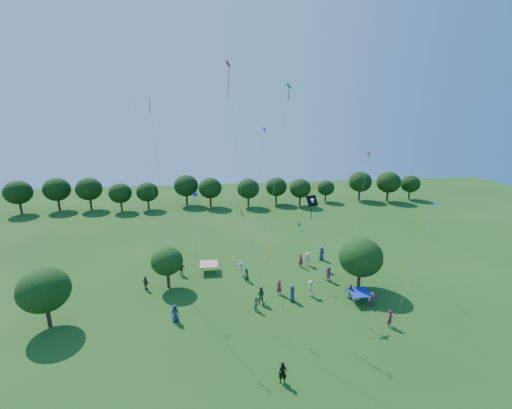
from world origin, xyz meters
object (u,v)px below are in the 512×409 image
Objects in this scene: near_tree_east at (361,257)px; pirate_kite at (312,202)px; near_tree_west at (44,290)px; tent_blue at (360,292)px; red_high_kite at (232,108)px; near_tree_north at (167,261)px; man_in_black at (283,373)px; tent_red_stripe at (209,264)px.

pirate_kite is at bearing -170.57° from near_tree_east.
near_tree_west is 0.96× the size of near_tree_east.
red_high_kite is (-12.57, 6.18, 18.65)m from tent_blue.
tent_blue is (-1.15, -2.76, -2.75)m from near_tree_east.
red_high_kite is (7.60, 0.06, 16.50)m from near_tree_north.
tent_blue is at bearing 52.51° from man_in_black.
man_in_black is 0.17× the size of pirate_kite.
man_in_black is at bearing -26.68° from near_tree_west.
near_tree_north is 2.18× the size of tent_red_stripe.
pirate_kite is at bearing 74.01° from man_in_black.
tent_red_stripe is 19.98m from man_in_black.
pirate_kite is (-6.17, -1.03, 6.77)m from near_tree_east.
near_tree_west reaches higher than tent_blue.
red_high_kite reaches higher than near_tree_west.
red_high_kite is at bearing 153.81° from tent_blue.
near_tree_east reaches higher than tent_blue.
tent_red_stripe is 1.00× the size of tent_blue.
tent_red_stripe is (-16.72, 6.66, -2.75)m from near_tree_east.
tent_blue is at bearing -31.18° from tent_red_stripe.
near_tree_north reaches higher than tent_blue.
pirate_kite is (10.54, -7.69, 9.51)m from tent_red_stripe.
near_tree_north is 0.49× the size of pirate_kite.
red_high_kite is at bearing 18.85° from near_tree_west.
near_tree_east reaches higher than near_tree_north.
red_high_kite is (3.00, -3.24, 18.65)m from tent_red_stripe.
tent_blue is at bearing -16.89° from near_tree_north.
pirate_kite reaches higher than near_tree_north.
pirate_kite is (-5.03, 1.74, 9.51)m from tent_blue.
pirate_kite reaches higher than near_tree_east.
tent_red_stripe is 0.22× the size of pirate_kite.
red_high_kite is at bearing 106.55° from man_in_black.
red_high_kite is at bearing 0.44° from near_tree_north.
tent_red_stripe is 18.20m from tent_blue.
man_in_black is at bearing -58.86° from near_tree_north.
pirate_kite is (5.47, 11.63, 9.71)m from man_in_black.
near_tree_west is 1.20× the size of near_tree_north.
tent_red_stripe is at bearing 113.90° from man_in_black.
near_tree_north is at bearing 163.84° from pirate_kite.
tent_blue is 14.43m from man_in_black.
tent_blue is at bearing -19.06° from pirate_kite.
near_tree_east is at bearing 9.43° from pirate_kite.
red_high_kite reaches higher than pirate_kite.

